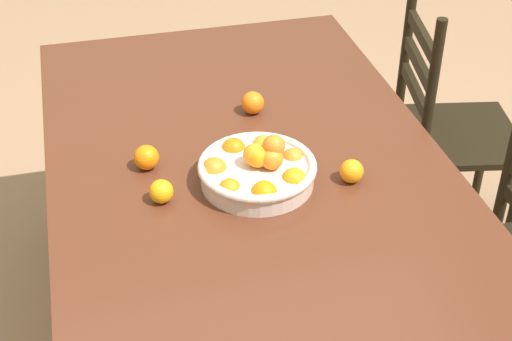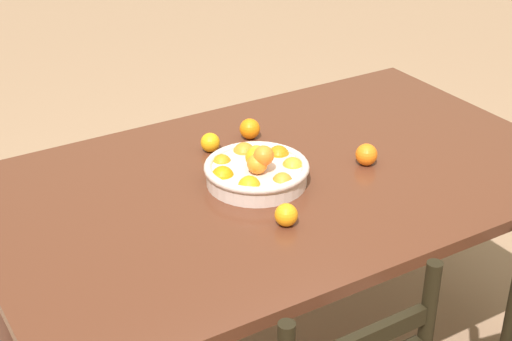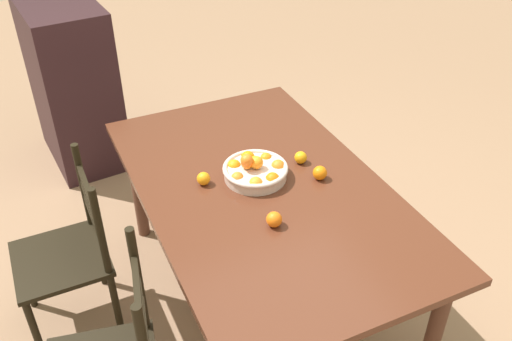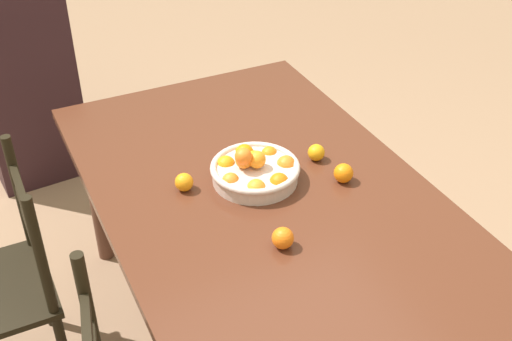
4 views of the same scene
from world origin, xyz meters
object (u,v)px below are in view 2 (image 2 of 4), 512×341
Objects in this scene: orange_loose_0 at (286,215)px; orange_loose_2 at (250,129)px; fruit_bowl at (256,170)px; orange_loose_3 at (366,155)px; dining_table at (281,198)px; orange_loose_1 at (210,142)px.

orange_loose_2 is (-0.19, -0.52, 0.00)m from orange_loose_0.
orange_loose_3 is at bearing 167.59° from fruit_bowl.
orange_loose_1 is (0.11, -0.26, 0.11)m from dining_table.
fruit_bowl is at bearing -1.50° from dining_table.
orange_loose_2 is (-0.16, -0.02, 0.00)m from orange_loose_1.
orange_loose_1 is (0.02, -0.26, -0.01)m from fruit_bowl.
orange_loose_2 is 1.00× the size of orange_loose_3.
orange_loose_0 is 1.02× the size of orange_loose_1.
fruit_bowl reaches higher than dining_table.
dining_table is at bearing 112.48° from orange_loose_1.
orange_loose_3 is (-0.41, -0.17, 0.00)m from orange_loose_0.
fruit_bowl is 4.58× the size of orange_loose_2.
orange_loose_0 is at bearing 22.42° from orange_loose_3.
fruit_bowl is at bearing 94.21° from orange_loose_1.
orange_loose_1 is 0.91× the size of orange_loose_2.
orange_loose_2 and orange_loose_3 have the same top height.
orange_loose_1 reaches higher than dining_table.
orange_loose_0 is 0.56m from orange_loose_2.
dining_table is 0.30m from orange_loose_1.
orange_loose_0 is at bearing 69.56° from orange_loose_2.
orange_loose_2 reaches higher than orange_loose_1.
orange_loose_2 is at bearing -117.17° from fruit_bowl.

